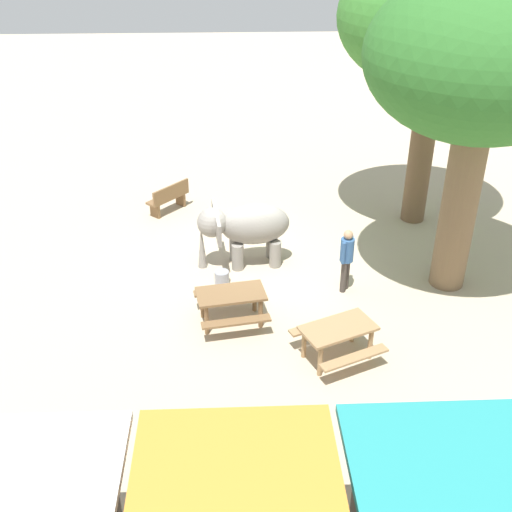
{
  "coord_description": "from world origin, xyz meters",
  "views": [
    {
      "loc": [
        0.53,
        14.13,
        8.5
      ],
      "look_at": [
        -0.02,
        0.96,
        0.8
      ],
      "focal_mm": 44.67,
      "sensor_mm": 36.0,
      "label": 1
    }
  ],
  "objects": [
    {
      "name": "ground_plane",
      "position": [
        0.0,
        0.0,
        0.0
      ],
      "size": [
        60.0,
        60.0,
        0.0
      ],
      "primitive_type": "plane",
      "color": "#BAA88C"
    },
    {
      "name": "elephant",
      "position": [
        0.2,
        -0.05,
        1.05
      ],
      "size": [
        2.39,
        1.6,
        1.65
      ],
      "rotation": [
        0.0,
        0.0,
        0.11
      ],
      "color": "gray",
      "rests_on": "ground_plane"
    },
    {
      "name": "person_handler",
      "position": [
        -2.14,
        1.29,
        0.95
      ],
      "size": [
        0.32,
        0.44,
        1.62
      ],
      "rotation": [
        0.0,
        0.0,
        -0.58
      ],
      "color": "#3F3833",
      "rests_on": "ground_plane"
    },
    {
      "name": "shade_tree_main",
      "position": [
        -4.76,
        -2.41,
        5.58
      ],
      "size": [
        5.16,
        4.73,
        7.48
      ],
      "color": "brown",
      "rests_on": "ground_plane"
    },
    {
      "name": "shade_tree_secondary",
      "position": [
        -4.71,
        1.09,
        5.39
      ],
      "size": [
        5.05,
        4.63,
        7.29
      ],
      "color": "brown",
      "rests_on": "ground_plane"
    },
    {
      "name": "wooden_bench",
      "position": [
        2.4,
        -3.17,
        0.47
      ],
      "size": [
        1.23,
        1.31,
        0.88
      ],
      "rotation": [
        0.0,
        0.0,
        3.98
      ],
      "color": "brown",
      "rests_on": "ground_plane"
    },
    {
      "name": "picnic_table_near",
      "position": [
        0.6,
        2.49,
        0.59
      ],
      "size": [
        1.73,
        1.71,
        0.78
      ],
      "rotation": [
        0.0,
        0.0,
        0.17
      ],
      "color": "brown",
      "rests_on": "ground_plane"
    },
    {
      "name": "picnic_table_far",
      "position": [
        -1.57,
        3.83,
        0.59
      ],
      "size": [
        1.97,
        1.96,
        0.78
      ],
      "rotation": [
        0.0,
        0.0,
        3.56
      ],
      "color": "#9E7A51",
      "rests_on": "ground_plane"
    },
    {
      "name": "feed_bucket",
      "position": [
        0.82,
        0.86,
        0.16
      ],
      "size": [
        0.36,
        0.36,
        0.32
      ],
      "primitive_type": "cylinder",
      "color": "gray",
      "rests_on": "ground_plane"
    }
  ]
}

